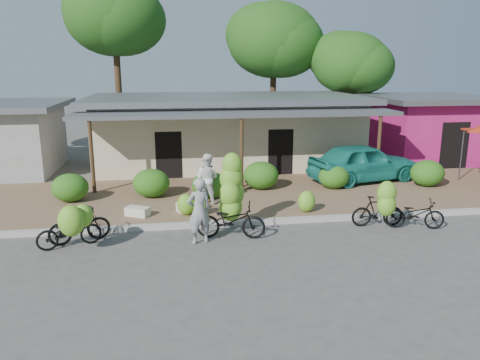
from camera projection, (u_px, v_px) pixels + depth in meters
The scene contains 27 objects.
ground at pixel (276, 248), 12.56m from camera, with size 100.00×100.00×0.00m, color #4D4B48.
sidewalk at pixel (246, 196), 17.35m from camera, with size 60.00×6.00×0.12m, color brown.
curb at pixel (262, 222), 14.46m from camera, with size 60.00×0.25×0.15m, color #A8A399.
shop_main at pixel (227, 130), 22.64m from camera, with size 13.00×8.50×3.35m.
shop_pink at pixel (427, 127), 24.22m from camera, with size 6.00×6.00×3.25m.
tree_far_center at pixel (111, 15), 25.42m from camera, with size 5.41×5.31×9.47m.
tree_center_right at pixel (270, 38), 27.47m from camera, with size 5.57×5.48×8.39m.
tree_near_right at pixel (347, 61), 26.44m from camera, with size 4.50×4.33×6.66m.
hedge_0 at pixel (70, 188), 16.35m from camera, with size 1.27×1.14×0.99m, color #1E5313.
hedge_1 at pixel (151, 183), 16.90m from camera, with size 1.32×1.19×1.03m, color #1E5313.
hedge_2 at pixel (209, 185), 16.77m from camera, with size 1.25×1.13×0.98m, color #1E5313.
hedge_3 at pixel (261, 175), 18.01m from camera, with size 1.36×1.23×1.06m, color #1E5313.
hedge_4 at pixel (334, 177), 18.10m from camera, with size 1.19×1.07×0.93m, color #1E5313.
hedge_5 at pixel (427, 173), 18.44m from camera, with size 1.33×1.19×1.03m, color #1E5313.
bike_far_left at pixel (70, 229), 12.38m from camera, with size 1.80×1.45×1.35m.
bike_left at pixel (80, 224), 12.78m from camera, with size 1.74×1.35×1.28m.
bike_center at pixel (231, 205), 13.34m from camera, with size 2.07×1.38×2.37m.
bike_right at pixel (381, 207), 13.92m from camera, with size 1.62×1.16×1.57m.
bike_far_right at pixel (415, 214), 14.00m from camera, with size 1.80×0.99×0.90m.
loose_banana_a at pixel (186, 204), 14.89m from camera, with size 0.56×0.47×0.70m, color #71AA2A.
loose_banana_b at pixel (200, 206), 14.91m from camera, with size 0.47×0.40×0.59m, color #71AA2A.
loose_banana_c at pixel (307, 201), 15.20m from camera, with size 0.57×0.48×0.71m, color #71AA2A.
sack_near at pixel (190, 206), 15.39m from camera, with size 0.85×0.40×0.30m, color silver.
sack_far at pixel (138, 211), 14.87m from camera, with size 0.75×0.38×0.28m, color silver.
vendor at pixel (199, 211), 12.75m from camera, with size 0.67×0.44×1.85m, color gray.
bystander at pixel (207, 178), 16.14m from camera, with size 0.84×0.66×1.73m, color white.
teal_van at pixel (363, 162), 19.17m from camera, with size 1.85×4.60×1.57m, color #1B7B6D.
Camera 1 is at (-2.70, -11.48, 4.80)m, focal length 35.00 mm.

